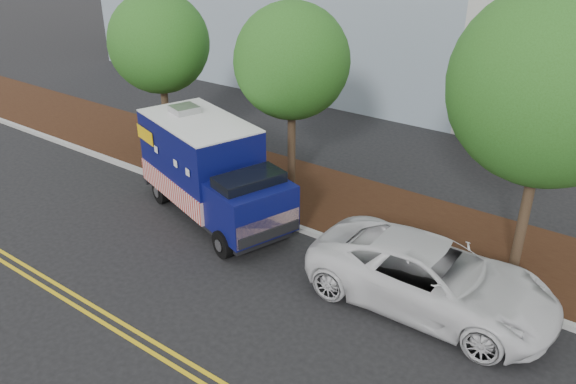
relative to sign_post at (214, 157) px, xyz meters
The scene contains 11 objects.
ground 3.28m from the sign_post, 40.26° to the right, with size 120.00×120.00×0.00m, color black.
curb 2.65m from the sign_post, 13.85° to the right, with size 120.00×0.18×0.15m, color #9E9E99.
mulch_strip 3.01m from the sign_post, 33.18° to the left, with size 120.00×4.00×0.15m, color black.
centerline_near 6.94m from the sign_post, 70.05° to the right, with size 120.00×0.10×0.01m, color gold.
centerline_far 7.17m from the sign_post, 70.74° to the right, with size 120.00×0.10×0.01m, color gold.
tree_a 4.86m from the sign_post, 161.14° to the left, with size 3.59×3.59×6.13m.
tree_b 4.06m from the sign_post, 38.88° to the left, with size 3.62×3.62×6.16m.
tree_c 10.36m from the sign_post, ahead, with size 4.63×4.63×7.26m.
sign_post is the anchor object (origin of this frame).
food_truck 1.65m from the sign_post, 51.23° to the right, with size 6.26×3.82×3.12m.
white_car 8.56m from the sign_post, 11.02° to the right, with size 2.66×5.77×1.60m, color silver.
Camera 1 is at (9.81, -10.40, 8.33)m, focal length 35.00 mm.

